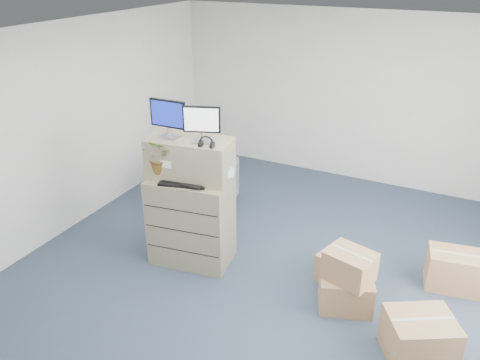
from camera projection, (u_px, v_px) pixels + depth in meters
name	position (u px, v px, depth m)	size (l,w,h in m)	color
ground	(261.00, 288.00, 5.48)	(7.00, 7.00, 0.00)	#252F43
wall_back	(349.00, 98.00, 7.71)	(6.00, 0.02, 2.80)	silver
filing_cabinet_lower	(191.00, 220.00, 5.77)	(0.97, 0.59, 1.13)	tan
filing_cabinet_upper	(190.00, 158.00, 5.46)	(0.97, 0.49, 0.49)	tan
monitor_left	(168.00, 117.00, 5.29)	(0.45, 0.18, 0.45)	#99999E
monitor_right	(202.00, 122.00, 5.17)	(0.41, 0.23, 0.42)	#99999E
headphones	(206.00, 143.00, 5.12)	(0.17, 0.17, 0.02)	black
keyboard	(183.00, 183.00, 5.40)	(0.55, 0.23, 0.03)	black
mouse	(209.00, 185.00, 5.34)	(0.10, 0.06, 0.04)	silver
water_bottle	(198.00, 168.00, 5.46)	(0.08, 0.08, 0.27)	#9B9EA3
phone_dock	(190.00, 173.00, 5.57)	(0.07, 0.06, 0.14)	silver
external_drive	(219.00, 177.00, 5.49)	(0.22, 0.16, 0.07)	black
tissue_box	(222.00, 171.00, 5.46)	(0.26, 0.13, 0.10)	#40A2DA
potted_plant	(161.00, 161.00, 5.41)	(0.44, 0.48, 0.41)	#9BAF8D
office_chair	(207.00, 183.00, 7.08)	(0.80, 0.74, 0.82)	slate
cardboard_boxes	(391.00, 290.00, 5.06)	(1.86, 1.91, 0.72)	#A2774E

